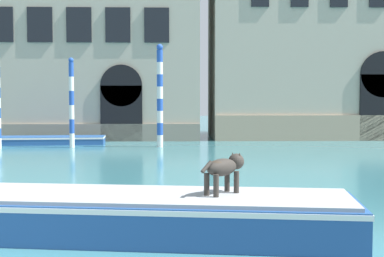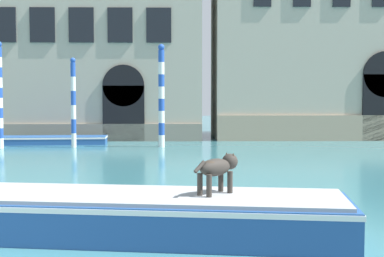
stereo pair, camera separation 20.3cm
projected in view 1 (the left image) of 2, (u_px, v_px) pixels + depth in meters
The scene contains 5 objects.
boat_foreground at pixel (157, 214), 8.62m from camera, with size 6.58×2.68×0.69m.
dog_on_deck at pixel (225, 168), 8.60m from camera, with size 0.75×0.75×0.65m.
boat_moored_near_palazzo at pixel (51, 140), 25.63m from camera, with size 5.18×1.85×0.38m.
mooring_pole_0 at pixel (72, 102), 23.86m from camera, with size 0.23×0.23×4.02m.
mooring_pole_3 at pixel (160, 95), 24.01m from camera, with size 0.28×0.28×4.63m.
Camera 1 is at (3.64, -5.06, 2.25)m, focal length 50.00 mm.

